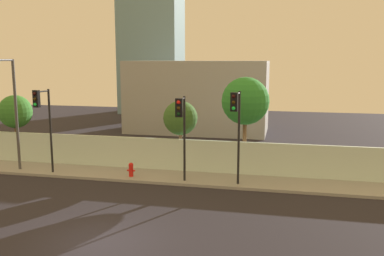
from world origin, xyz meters
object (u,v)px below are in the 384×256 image
at_px(roadside_tree_leftmost, 15,112).
at_px(traffic_light_left, 181,121).
at_px(traffic_light_right, 236,118).
at_px(roadside_tree_midright, 245,101).
at_px(traffic_light_center, 43,113).
at_px(fire_hydrant, 131,169).
at_px(roadside_tree_midleft, 180,118).
at_px(street_lamp_curbside, 13,105).

bearing_deg(roadside_tree_leftmost, traffic_light_left, -16.53).
relative_size(traffic_light_right, roadside_tree_midright, 0.87).
height_order(traffic_light_right, roadside_tree_leftmost, traffic_light_right).
bearing_deg(roadside_tree_midright, roadside_tree_leftmost, -180.00).
distance_m(traffic_light_center, fire_hydrant, 5.60).
bearing_deg(fire_hydrant, roadside_tree_midright, 24.51).
relative_size(roadside_tree_leftmost, roadside_tree_midright, 0.77).
bearing_deg(roadside_tree_midleft, roadside_tree_midright, 0.00).
bearing_deg(street_lamp_curbside, roadside_tree_leftmost, 124.00).
xyz_separation_m(traffic_light_right, fire_hydrant, (-5.71, 0.63, -3.02)).
distance_m(traffic_light_left, roadside_tree_midleft, 3.64).
height_order(roadside_tree_leftmost, roadside_tree_midright, roadside_tree_midright).
distance_m(traffic_light_right, street_lamp_curbside, 12.54).
distance_m(traffic_light_left, fire_hydrant, 4.23).
bearing_deg(roadside_tree_midleft, traffic_light_center, -154.03).
xyz_separation_m(traffic_light_center, roadside_tree_midleft, (6.78, 3.30, -0.52)).
distance_m(traffic_light_right, roadside_tree_leftmost, 14.83).
distance_m(fire_hydrant, roadside_tree_midleft, 4.18).
xyz_separation_m(street_lamp_curbside, fire_hydrant, (6.81, 0.20, -3.34)).
bearing_deg(fire_hydrant, roadside_tree_midleft, 51.81).
xyz_separation_m(traffic_light_center, traffic_light_right, (10.40, 0.02, 0.04)).
distance_m(traffic_light_center, roadside_tree_midright, 11.04).
height_order(street_lamp_curbside, roadside_tree_midright, street_lamp_curbside).
xyz_separation_m(traffic_light_center, street_lamp_curbside, (-2.12, 0.44, 0.35)).
height_order(traffic_light_right, roadside_tree_midleft, traffic_light_right).
height_order(traffic_light_center, traffic_light_right, traffic_light_right).
relative_size(traffic_light_left, roadside_tree_midleft, 1.09).
bearing_deg(traffic_light_right, fire_hydrant, 173.70).
relative_size(traffic_light_left, traffic_light_right, 0.94).
height_order(traffic_light_center, street_lamp_curbside, street_lamp_curbside).
distance_m(traffic_light_left, traffic_light_center, 7.72).
bearing_deg(street_lamp_curbside, roadside_tree_midleft, 17.80).
height_order(traffic_light_center, roadside_tree_midright, roadside_tree_midright).
height_order(fire_hydrant, roadside_tree_midleft, roadside_tree_midleft).
relative_size(traffic_light_left, roadside_tree_midright, 0.81).
relative_size(traffic_light_right, roadside_tree_leftmost, 1.13).
bearing_deg(street_lamp_curbside, traffic_light_left, -3.69).
relative_size(traffic_light_center, roadside_tree_midright, 0.86).
bearing_deg(traffic_light_center, traffic_light_left, -1.42).
distance_m(traffic_light_center, roadside_tree_midleft, 7.56).
relative_size(street_lamp_curbside, roadside_tree_leftmost, 1.50).
bearing_deg(traffic_light_left, street_lamp_curbside, 176.31).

